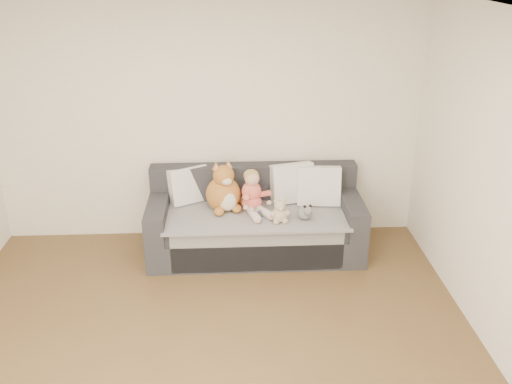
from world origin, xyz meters
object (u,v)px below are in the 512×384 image
sofa (255,223)px  sippy_cup (257,212)px  teddy_bear (280,213)px  toddler (253,194)px  plush_cat (224,191)px

sofa → sippy_cup: size_ratio=20.32×
teddy_bear → sippy_cup: bearing=144.1°
sofa → toddler: bearing=-120.5°
plush_cat → teddy_bear: (0.55, -0.33, -0.10)m
sofa → toddler: 0.35m
sofa → plush_cat: (-0.32, 0.02, 0.36)m
toddler → plush_cat: (-0.30, 0.06, 0.01)m
sippy_cup → toddler: bearing=100.4°
sofa → teddy_bear: bearing=-53.8°
sofa → teddy_bear: (0.23, -0.31, 0.26)m
sippy_cup → teddy_bear: bearing=-26.7°
plush_cat → sippy_cup: 0.42m
plush_cat → teddy_bear: bearing=-49.9°
toddler → sofa: bearing=37.5°
plush_cat → teddy_bear: plush_cat is taller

